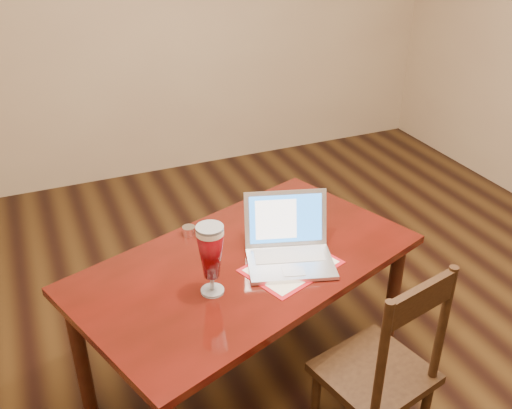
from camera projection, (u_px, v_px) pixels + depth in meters
name	position (u px, v px, depth m)	size (l,w,h in m)	color
ground	(322.00, 359.00, 2.88)	(5.00, 5.00, 0.00)	black
dining_table	(247.00, 274.00, 2.47)	(1.66, 1.27, 0.99)	#4D0E0A
dining_chair	(381.00, 372.00, 2.21)	(0.47, 0.46, 0.94)	black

